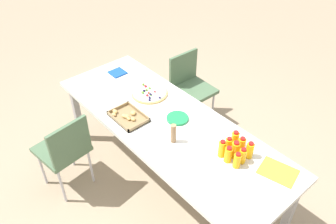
{
  "coord_description": "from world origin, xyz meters",
  "views": [
    {
      "loc": [
        -1.67,
        1.43,
        2.61
      ],
      "look_at": [
        0.08,
        -0.08,
        0.76
      ],
      "focal_mm": 36.38,
      "sensor_mm": 36.0,
      "label": 1
    }
  ],
  "objects_px": {
    "juice_bottle_1": "(242,145)",
    "fruit_pizza": "(149,93)",
    "chair_near_right": "(190,84)",
    "juice_bottle_7": "(228,155)",
    "plate_stack": "(178,118)",
    "cardboard_tube": "(173,133)",
    "juice_bottle_2": "(235,139)",
    "juice_bottle_5": "(229,145)",
    "juice_bottle_6": "(237,160)",
    "juice_bottle_8": "(222,149)",
    "snack_tray": "(128,117)",
    "juice_bottle_0": "(250,150)",
    "juice_bottle_4": "(235,150)",
    "napkin_stack": "(118,73)",
    "chair_far_right": "(65,148)",
    "party_table": "(168,128)",
    "paper_folder": "(278,172)"
  },
  "relations": [
    {
      "from": "cardboard_tube",
      "to": "fruit_pizza",
      "type": "bearing_deg",
      "value": -22.3
    },
    {
      "from": "chair_far_right",
      "to": "juice_bottle_7",
      "type": "height_order",
      "value": "juice_bottle_7"
    },
    {
      "from": "party_table",
      "to": "juice_bottle_1",
      "type": "height_order",
      "value": "juice_bottle_1"
    },
    {
      "from": "plate_stack",
      "to": "cardboard_tube",
      "type": "xyz_separation_m",
      "value": [
        -0.18,
        0.21,
        0.07
      ]
    },
    {
      "from": "juice_bottle_6",
      "to": "cardboard_tube",
      "type": "distance_m",
      "value": 0.53
    },
    {
      "from": "juice_bottle_4",
      "to": "napkin_stack",
      "type": "distance_m",
      "value": 1.56
    },
    {
      "from": "party_table",
      "to": "paper_folder",
      "type": "relative_size",
      "value": 8.91
    },
    {
      "from": "chair_far_right",
      "to": "juice_bottle_8",
      "type": "relative_size",
      "value": 5.54
    },
    {
      "from": "juice_bottle_0",
      "to": "juice_bottle_2",
      "type": "relative_size",
      "value": 0.96
    },
    {
      "from": "juice_bottle_5",
      "to": "juice_bottle_8",
      "type": "height_order",
      "value": "juice_bottle_8"
    },
    {
      "from": "cardboard_tube",
      "to": "juice_bottle_8",
      "type": "bearing_deg",
      "value": -153.99
    },
    {
      "from": "juice_bottle_2",
      "to": "napkin_stack",
      "type": "distance_m",
      "value": 1.49
    },
    {
      "from": "chair_far_right",
      "to": "paper_folder",
      "type": "height_order",
      "value": "chair_far_right"
    },
    {
      "from": "fruit_pizza",
      "to": "chair_far_right",
      "type": "bearing_deg",
      "value": 82.78
    },
    {
      "from": "juice_bottle_2",
      "to": "cardboard_tube",
      "type": "relative_size",
      "value": 0.9
    },
    {
      "from": "cardboard_tube",
      "to": "snack_tray",
      "type": "bearing_deg",
      "value": 12.03
    },
    {
      "from": "cardboard_tube",
      "to": "chair_far_right",
      "type": "bearing_deg",
      "value": 39.43
    },
    {
      "from": "chair_near_right",
      "to": "juice_bottle_7",
      "type": "relative_size",
      "value": 5.99
    },
    {
      "from": "juice_bottle_0",
      "to": "juice_bottle_2",
      "type": "xyz_separation_m",
      "value": [
        0.15,
        -0.0,
        0.0
      ]
    },
    {
      "from": "juice_bottle_2",
      "to": "juice_bottle_5",
      "type": "xyz_separation_m",
      "value": [
        -0.0,
        0.07,
        -0.01
      ]
    },
    {
      "from": "plate_stack",
      "to": "napkin_stack",
      "type": "bearing_deg",
      "value": -1.72
    },
    {
      "from": "chair_near_right",
      "to": "juice_bottle_0",
      "type": "height_order",
      "value": "juice_bottle_0"
    },
    {
      "from": "fruit_pizza",
      "to": "chair_near_right",
      "type": "bearing_deg",
      "value": -78.9
    },
    {
      "from": "chair_near_right",
      "to": "juice_bottle_7",
      "type": "bearing_deg",
      "value": 58.97
    },
    {
      "from": "juice_bottle_5",
      "to": "snack_tray",
      "type": "relative_size",
      "value": 0.41
    },
    {
      "from": "juice_bottle_8",
      "to": "juice_bottle_0",
      "type": "bearing_deg",
      "value": -134.12
    },
    {
      "from": "juice_bottle_6",
      "to": "juice_bottle_8",
      "type": "xyz_separation_m",
      "value": [
        0.15,
        0.0,
        0.01
      ]
    },
    {
      "from": "juice_bottle_1",
      "to": "plate_stack",
      "type": "distance_m",
      "value": 0.61
    },
    {
      "from": "juice_bottle_2",
      "to": "fruit_pizza",
      "type": "bearing_deg",
      "value": 3.79
    },
    {
      "from": "chair_far_right",
      "to": "juice_bottle_8",
      "type": "height_order",
      "value": "juice_bottle_8"
    },
    {
      "from": "fruit_pizza",
      "to": "plate_stack",
      "type": "height_order",
      "value": "fruit_pizza"
    },
    {
      "from": "juice_bottle_7",
      "to": "napkin_stack",
      "type": "xyz_separation_m",
      "value": [
        1.55,
        -0.07,
        -0.06
      ]
    },
    {
      "from": "chair_near_right",
      "to": "snack_tray",
      "type": "xyz_separation_m",
      "value": [
        -0.28,
        1.02,
        0.25
      ]
    },
    {
      "from": "juice_bottle_4",
      "to": "snack_tray",
      "type": "distance_m",
      "value": 0.97
    },
    {
      "from": "chair_near_right",
      "to": "plate_stack",
      "type": "relative_size",
      "value": 4.4
    },
    {
      "from": "juice_bottle_1",
      "to": "fruit_pizza",
      "type": "relative_size",
      "value": 0.41
    },
    {
      "from": "juice_bottle_1",
      "to": "chair_far_right",
      "type": "bearing_deg",
      "value": 38.65
    },
    {
      "from": "juice_bottle_1",
      "to": "cardboard_tube",
      "type": "relative_size",
      "value": 0.83
    },
    {
      "from": "juice_bottle_2",
      "to": "party_table",
      "type": "bearing_deg",
      "value": 20.1
    },
    {
      "from": "plate_stack",
      "to": "paper_folder",
      "type": "height_order",
      "value": "plate_stack"
    },
    {
      "from": "snack_tray",
      "to": "juice_bottle_0",
      "type": "bearing_deg",
      "value": -156.55
    },
    {
      "from": "juice_bottle_5",
      "to": "fruit_pizza",
      "type": "xyz_separation_m",
      "value": [
        0.98,
        -0.01,
        -0.05
      ]
    },
    {
      "from": "juice_bottle_5",
      "to": "paper_folder",
      "type": "bearing_deg",
      "value": -163.69
    },
    {
      "from": "juice_bottle_6",
      "to": "juice_bottle_5",
      "type": "bearing_deg",
      "value": -27.0
    },
    {
      "from": "juice_bottle_0",
      "to": "juice_bottle_7",
      "type": "distance_m",
      "value": 0.17
    },
    {
      "from": "juice_bottle_2",
      "to": "juice_bottle_7",
      "type": "relative_size",
      "value": 1.08
    },
    {
      "from": "juice_bottle_4",
      "to": "juice_bottle_6",
      "type": "xyz_separation_m",
      "value": [
        -0.07,
        0.07,
        -0.01
      ]
    },
    {
      "from": "party_table",
      "to": "juice_bottle_5",
      "type": "distance_m",
      "value": 0.59
    },
    {
      "from": "juice_bottle_2",
      "to": "napkin_stack",
      "type": "height_order",
      "value": "juice_bottle_2"
    },
    {
      "from": "juice_bottle_0",
      "to": "juice_bottle_7",
      "type": "relative_size",
      "value": 1.04
    }
  ]
}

